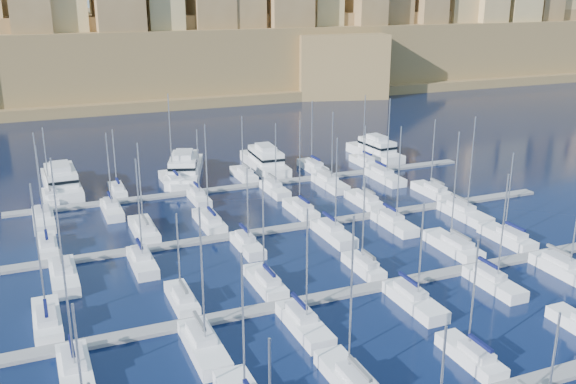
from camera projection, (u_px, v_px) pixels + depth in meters
name	position (u px, v px, depth m)	size (l,w,h in m)	color
ground	(339.00, 250.00, 86.27)	(600.00, 600.00, 0.00)	black
pontoon_mid_near	(385.00, 285.00, 75.66)	(84.00, 2.00, 0.40)	slate
pontoon_mid_far	(308.00, 225.00, 95.00)	(84.00, 2.00, 0.40)	slate
pontoon_far	(257.00, 185.00, 114.33)	(84.00, 2.00, 0.40)	slate
sailboat_2	(352.00, 381.00, 56.25)	(2.86, 9.53, 16.31)	white
sailboat_3	(471.00, 356.00, 60.13)	(2.41, 8.02, 12.54)	white
sailboat_12	(47.00, 320.00, 66.58)	(2.76, 9.18, 15.72)	white
sailboat_13	(182.00, 299.00, 71.20)	(2.35, 7.84, 10.92)	white
sailboat_14	(266.00, 282.00, 75.25)	(2.59, 8.64, 13.67)	white
sailboat_15	(364.00, 266.00, 79.58)	(2.31, 7.69, 12.27)	white
sailboat_16	(453.00, 245.00, 85.83)	(3.01, 10.05, 16.49)	white
sailboat_17	(507.00, 237.00, 88.79)	(2.80, 9.32, 12.94)	white
sailboat_18	(75.00, 373.00, 57.52)	(2.83, 9.43, 12.73)	white
sailboat_19	(204.00, 346.00, 61.74)	(2.92, 9.72, 15.41)	white
sailboat_20	(304.00, 324.00, 65.85)	(2.80, 9.33, 13.78)	white
sailboat_21	(414.00, 301.00, 70.76)	(2.80, 9.32, 12.59)	white
sailboat_22	(494.00, 282.00, 75.14)	(2.61, 8.69, 14.41)	white
sailboat_23	(565.00, 269.00, 78.55)	(2.92, 9.75, 15.02)	white
sailboat_24	(47.00, 245.00, 85.94)	(2.47, 8.24, 14.70)	white
sailboat_25	(144.00, 230.00, 91.45)	(2.96, 9.88, 13.66)	white
sailboat_26	(210.00, 221.00, 94.80)	(2.83, 9.45, 15.53)	white
sailboat_27	(301.00, 209.00, 99.94)	(2.66, 8.85, 15.02)	white
sailboat_28	(365.00, 200.00, 104.20)	(2.71, 9.03, 13.27)	white
sailboat_29	(432.00, 191.00, 109.04)	(2.71, 9.04, 13.30)	white
sailboat_30	(64.00, 276.00, 76.78)	(3.03, 10.11, 15.82)	white
sailboat_31	(142.00, 262.00, 80.83)	(2.65, 8.83, 14.59)	white
sailboat_32	(247.00, 245.00, 86.25)	(2.49, 8.30, 11.83)	white
sailboat_33	(333.00, 233.00, 90.34)	(2.87, 9.55, 14.90)	white
sailboat_34	(394.00, 223.00, 94.18)	(2.77, 9.23, 15.61)	white
sailboat_35	(464.00, 213.00, 98.27)	(3.06, 10.19, 16.15)	white
sailboat_36	(50.00, 197.00, 105.76)	(2.39, 7.97, 12.64)	white
sailboat_37	(118.00, 190.00, 109.59)	(2.28, 7.59, 11.53)	white
sailboat_38	(174.00, 181.00, 114.64)	(3.23, 10.76, 16.62)	white
sailboat_39	(244.00, 175.00, 118.63)	(2.67, 8.89, 11.90)	white
sailboat_40	(313.00, 167.00, 123.89)	(2.73, 9.08, 13.72)	white
sailboat_41	(364.00, 161.00, 127.56)	(2.44, 8.14, 14.22)	white
sailboat_42	(44.00, 219.00, 95.73)	(2.99, 9.96, 14.34)	white
sailboat_43	(112.00, 209.00, 99.95)	(2.63, 8.78, 13.32)	white
sailboat_44	(199.00, 198.00, 105.54)	(2.35, 7.84, 12.62)	white
sailboat_45	(275.00, 189.00, 110.10)	(2.59, 8.62, 12.58)	white
sailboat_46	(330.00, 183.00, 113.35)	(2.94, 9.81, 13.88)	white
sailboat_47	(385.00, 176.00, 117.31)	(3.03, 10.10, 15.51)	white
motor_yacht_a	(61.00, 181.00, 111.16)	(5.96, 18.74, 5.25)	white
motor_yacht_b	(185.00, 168.00, 119.34)	(11.39, 19.74, 5.25)	white
motor_yacht_c	(265.00, 161.00, 124.41)	(6.11, 17.50, 5.25)	white
motor_yacht_d	(376.00, 150.00, 132.45)	(5.55, 15.57, 5.25)	white
fortified_city	(132.00, 46.00, 218.19)	(460.00, 108.95, 59.52)	brown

